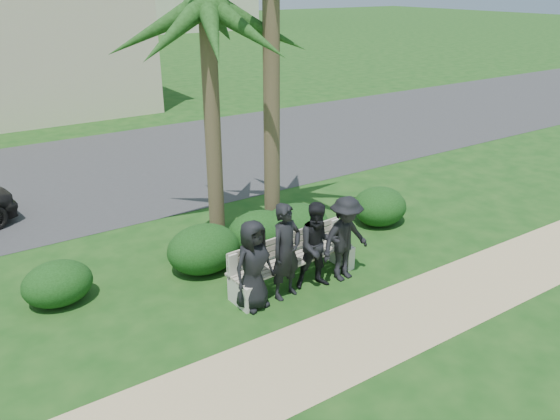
# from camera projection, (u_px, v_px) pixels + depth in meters

# --- Properties ---
(ground) EXTENTS (160.00, 160.00, 0.00)m
(ground) POSITION_uv_depth(u_px,v_px,m) (308.00, 279.00, 9.80)
(ground) COLOR #133F12
(ground) RESTS_ON ground
(footpath) EXTENTS (30.00, 1.60, 0.01)m
(footpath) POSITION_uv_depth(u_px,v_px,m) (377.00, 328.00, 8.41)
(footpath) COLOR tan
(footpath) RESTS_ON ground
(asphalt_street) EXTENTS (160.00, 8.00, 0.01)m
(asphalt_street) POSITION_uv_depth(u_px,v_px,m) (147.00, 164.00, 15.95)
(asphalt_street) COLOR #2D2D30
(asphalt_street) RESTS_ON ground
(stucco_bldg_right) EXTENTS (8.40, 8.40, 7.30)m
(stucco_bldg_right) POSITION_uv_depth(u_px,v_px,m) (23.00, 15.00, 21.70)
(stucco_bldg_right) COLOR beige
(stucco_bldg_right) RESTS_ON ground
(park_bench) EXTENTS (2.47, 0.75, 0.85)m
(park_bench) POSITION_uv_depth(u_px,v_px,m) (293.00, 263.00, 9.54)
(park_bench) COLOR gray
(park_bench) RESTS_ON ground
(man_a) EXTENTS (0.82, 0.62, 1.53)m
(man_a) POSITION_uv_depth(u_px,v_px,m) (253.00, 265.00, 8.69)
(man_a) COLOR black
(man_a) RESTS_ON ground
(man_b) EXTENTS (0.68, 0.51, 1.68)m
(man_b) POSITION_uv_depth(u_px,v_px,m) (286.00, 251.00, 8.97)
(man_b) COLOR black
(man_b) RESTS_ON ground
(man_c) EXTENTS (0.91, 0.81, 1.56)m
(man_c) POSITION_uv_depth(u_px,v_px,m) (318.00, 246.00, 9.29)
(man_c) COLOR black
(man_c) RESTS_ON ground
(man_d) EXTENTS (1.05, 0.65, 1.57)m
(man_d) POSITION_uv_depth(u_px,v_px,m) (345.00, 239.00, 9.53)
(man_d) COLOR black
(man_d) RESTS_ON ground
(hedge_a) EXTENTS (1.14, 0.94, 0.74)m
(hedge_a) POSITION_uv_depth(u_px,v_px,m) (57.00, 282.00, 8.97)
(hedge_a) COLOR #12330E
(hedge_a) RESTS_ON ground
(hedge_b) EXTENTS (1.36, 1.13, 0.89)m
(hedge_b) POSITION_uv_depth(u_px,v_px,m) (203.00, 248.00, 9.97)
(hedge_b) COLOR #12330E
(hedge_b) RESTS_ON ground
(hedge_c) EXTENTS (1.31, 1.09, 0.86)m
(hedge_c) POSITION_uv_depth(u_px,v_px,m) (259.00, 232.00, 10.64)
(hedge_c) COLOR #12330E
(hedge_c) RESTS_ON ground
(hedge_d) EXTENTS (1.45, 1.20, 0.95)m
(hedge_d) POSITION_uv_depth(u_px,v_px,m) (295.00, 227.00, 10.75)
(hedge_d) COLOR #12330E
(hedge_d) RESTS_ON ground
(hedge_e) EXTENTS (1.22, 1.01, 0.79)m
(hedge_e) POSITION_uv_depth(u_px,v_px,m) (381.00, 206.00, 11.90)
(hedge_e) COLOR #12330E
(hedge_e) RESTS_ON ground
(hedge_f) EXTENTS (1.23, 1.01, 0.80)m
(hedge_f) POSITION_uv_depth(u_px,v_px,m) (379.00, 204.00, 12.02)
(hedge_f) COLOR #12330E
(hedge_f) RESTS_ON ground
(palm_left) EXTENTS (3.00, 3.00, 5.40)m
(palm_left) POSITION_uv_depth(u_px,v_px,m) (207.00, 11.00, 9.82)
(palm_left) COLOR brown
(palm_left) RESTS_ON ground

